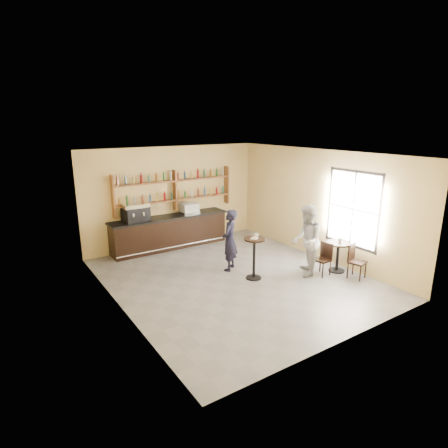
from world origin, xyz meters
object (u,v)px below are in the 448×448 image
espresso_machine (136,212)px  cafe_table (337,257)px  pastry_case (189,208)px  man_main (230,240)px  chair_west (322,259)px  pedestal_table (254,259)px  chair_south (357,262)px  patron_second (306,241)px  bar_counter (170,232)px

espresso_machine → cafe_table: espresso_machine is taller
pastry_case → man_main: bearing=-88.3°
cafe_table → chair_west: 0.55m
espresso_machine → pastry_case: espresso_machine is taller
pastry_case → pedestal_table: pastry_case is taller
chair_west → man_main: bearing=-137.9°
chair_south → patron_second: patron_second is taller
bar_counter → chair_south: bar_counter is taller
pedestal_table → cafe_table: size_ratio=1.32×
pastry_case → cafe_table: size_ratio=0.66×
pastry_case → chair_west: size_ratio=0.63×
bar_counter → cafe_table: size_ratio=4.70×
man_main → pedestal_table: bearing=61.3°
pastry_case → chair_south: size_ratio=0.60×
cafe_table → patron_second: 1.10m
patron_second → chair_west: bearing=94.6°
chair_south → pedestal_table: bearing=132.2°
cafe_table → espresso_machine: bearing=133.2°
cafe_table → chair_south: 0.60m
man_main → cafe_table: size_ratio=2.06×
bar_counter → cafe_table: (2.93, -4.30, -0.11)m
bar_counter → patron_second: patron_second is taller
pedestal_table → chair_west: pedestal_table is taller
espresso_machine → cafe_table: 5.96m
bar_counter → patron_second: size_ratio=2.04×
chair_west → cafe_table: bearing=79.1°
patron_second → man_main: bearing=-93.5°
pedestal_table → man_main: 0.92m
pedestal_table → chair_south: size_ratio=1.20×
bar_counter → espresso_machine: size_ratio=5.16×
chair_south → patron_second: bearing=121.9°
man_main → chair_west: 2.50m
pastry_case → chair_south: 5.44m
pedestal_table → chair_south: pedestal_table is taller
pedestal_table → chair_west: (1.64, -0.81, -0.11)m
pedestal_table → patron_second: bearing=-23.4°
chair_west → chair_south: size_ratio=0.96×
bar_counter → chair_west: bearing=-60.7°
chair_south → cafe_table: bearing=80.0°
man_main → cafe_table: (2.38, -1.71, -0.43)m
espresso_machine → chair_west: size_ratio=0.86×
chair_west → pastry_case: bearing=-164.4°
bar_counter → chair_south: size_ratio=4.26×
pastry_case → chair_west: bearing=-63.2°
espresso_machine → chair_south: size_ratio=0.83×
man_main → cafe_table: bearing=103.2°
patron_second → espresso_machine: bearing=-101.9°
pedestal_table → chair_west: size_ratio=1.25×
cafe_table → pastry_case: bearing=117.2°
pedestal_table → man_main: size_ratio=0.64×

